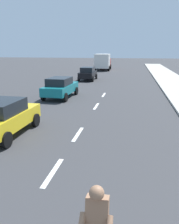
% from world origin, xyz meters
% --- Properties ---
extents(ground_plane, '(160.00, 160.00, 0.00)m').
position_xyz_m(ground_plane, '(0.00, 20.00, 0.00)').
color(ground_plane, '#38383A').
extents(lane_stripe_2, '(0.16, 1.80, 0.01)m').
position_xyz_m(lane_stripe_2, '(0.00, 8.41, 0.00)').
color(lane_stripe_2, white).
rests_on(lane_stripe_2, ground).
extents(lane_stripe_3, '(0.16, 1.80, 0.01)m').
position_xyz_m(lane_stripe_3, '(0.00, 11.81, 0.00)').
color(lane_stripe_3, white).
rests_on(lane_stripe_3, ground).
extents(lane_stripe_4, '(0.16, 1.80, 0.01)m').
position_xyz_m(lane_stripe_4, '(0.00, 17.16, 0.00)').
color(lane_stripe_4, white).
rests_on(lane_stripe_4, ground).
extents(lane_stripe_5, '(0.16, 1.80, 0.01)m').
position_xyz_m(lane_stripe_5, '(0.00, 21.21, 0.00)').
color(lane_stripe_5, white).
rests_on(lane_stripe_5, ground).
extents(parked_car_yellow, '(1.89, 3.91, 1.57)m').
position_xyz_m(parked_car_yellow, '(-3.12, 11.15, 0.83)').
color(parked_car_yellow, gold).
rests_on(parked_car_yellow, ground).
extents(parked_car_teal, '(2.04, 4.14, 1.57)m').
position_xyz_m(parked_car_teal, '(-3.17, 19.48, 0.84)').
color(parked_car_teal, '#14727A').
rests_on(parked_car_teal, ground).
extents(parked_car_black, '(1.84, 3.92, 1.57)m').
position_xyz_m(parked_car_black, '(-3.04, 30.15, 0.84)').
color(parked_car_black, black).
rests_on(parked_car_black, ground).
extents(delivery_truck, '(2.82, 6.31, 2.80)m').
position_xyz_m(delivery_truck, '(-3.01, 44.17, 1.50)').
color(delivery_truck, maroon).
rests_on(delivery_truck, ground).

